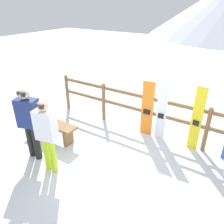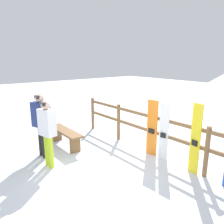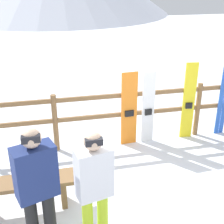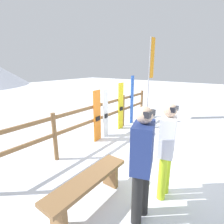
{
  "view_description": "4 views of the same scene",
  "coord_description": "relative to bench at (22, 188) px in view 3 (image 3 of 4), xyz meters",
  "views": [
    {
      "loc": [
        1.91,
        -3.01,
        3.18
      ],
      "look_at": [
        -0.55,
        0.8,
        0.87
      ],
      "focal_mm": 35.0,
      "sensor_mm": 36.0,
      "label": 1
    },
    {
      "loc": [
        3.49,
        -2.5,
        2.47
      ],
      "look_at": [
        -0.84,
        0.99,
        1.11
      ],
      "focal_mm": 35.0,
      "sensor_mm": 36.0,
      "label": 2
    },
    {
      "loc": [
        -1.53,
        -3.54,
        3.12
      ],
      "look_at": [
        -0.55,
        0.85,
        1.09
      ],
      "focal_mm": 50.0,
      "sensor_mm": 36.0,
      "label": 3
    },
    {
      "loc": [
        -3.62,
        -1.46,
        2.12
      ],
      "look_at": [
        -0.52,
        0.79,
        1.09
      ],
      "focal_mm": 28.0,
      "sensor_mm": 36.0,
      "label": 4
    }
  ],
  "objects": [
    {
      "name": "person_white",
      "position": [
        0.89,
        -0.86,
        0.56
      ],
      "size": [
        0.44,
        0.31,
        1.59
      ],
      "color": "#B7D826",
      "rests_on": "ground"
    },
    {
      "name": "fence",
      "position": [
        1.99,
        1.55,
        0.31
      ],
      "size": [
        5.81,
        0.1,
        1.12
      ],
      "color": "brown",
      "rests_on": "ground"
    },
    {
      "name": "snowboard_yellow",
      "position": [
        3.17,
        1.49,
        0.42
      ],
      "size": [
        0.24,
        0.08,
        1.57
      ],
      "color": "yellow",
      "rests_on": "ground"
    },
    {
      "name": "ground_plane",
      "position": [
        1.99,
        -0.17,
        -0.36
      ],
      "size": [
        40.0,
        40.0,
        0.0
      ],
      "primitive_type": "plane",
      "color": "white"
    },
    {
      "name": "ski_pair_blue",
      "position": [
        3.92,
        1.49,
        0.52
      ],
      "size": [
        0.2,
        0.02,
        1.77
      ],
      "color": "blue",
      "rests_on": "ground"
    },
    {
      "name": "person_navy",
      "position": [
        0.25,
        -0.76,
        0.58
      ],
      "size": [
        0.51,
        0.39,
        1.64
      ],
      "color": "black",
      "rests_on": "ground"
    },
    {
      "name": "bench",
      "position": [
        0.0,
        0.0,
        0.0
      ],
      "size": [
        1.5,
        0.36,
        0.48
      ],
      "color": "brown",
      "rests_on": "ground"
    },
    {
      "name": "snowboard_white",
      "position": [
        2.33,
        1.49,
        0.36
      ],
      "size": [
        0.25,
        0.07,
        1.45
      ],
      "color": "white",
      "rests_on": "ground"
    },
    {
      "name": "snowboard_orange",
      "position": [
        1.95,
        1.49,
        0.37
      ],
      "size": [
        0.32,
        0.07,
        1.47
      ],
      "color": "orange",
      "rests_on": "ground"
    }
  ]
}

